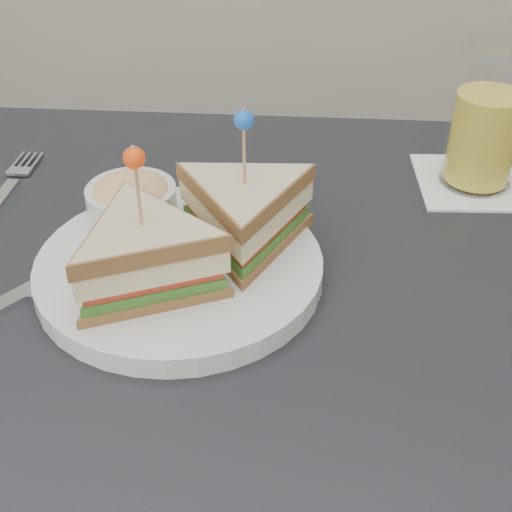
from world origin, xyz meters
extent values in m
cube|color=black|center=(0.00, 0.00, 0.73)|extent=(0.80, 0.80, 0.03)
cylinder|color=black|center=(-0.35, 0.35, 0.36)|extent=(0.04, 0.04, 0.72)
cylinder|color=black|center=(0.35, 0.35, 0.36)|extent=(0.04, 0.04, 0.72)
cylinder|color=silver|center=(-0.06, 0.04, 0.76)|extent=(0.29, 0.29, 0.02)
cylinder|color=silver|center=(-0.06, 0.04, 0.77)|extent=(0.29, 0.29, 0.00)
cylinder|color=tan|center=(-0.08, 0.00, 0.86)|extent=(0.00, 0.00, 0.08)
sphere|color=#DE3F0E|center=(-0.08, 0.00, 0.90)|extent=(0.02, 0.02, 0.02)
cylinder|color=tan|center=(0.00, 0.07, 0.86)|extent=(0.00, 0.00, 0.08)
sphere|color=#1750AF|center=(0.00, 0.07, 0.90)|extent=(0.02, 0.02, 0.02)
cylinder|color=silver|center=(-0.12, 0.11, 0.79)|extent=(0.10, 0.10, 0.04)
ellipsoid|color=#E0B772|center=(-0.12, 0.11, 0.80)|extent=(0.09, 0.09, 0.04)
cube|color=silver|center=(-0.28, 0.22, 0.75)|extent=(0.03, 0.02, 0.00)
cube|color=silver|center=(-0.15, 0.06, 0.75)|extent=(0.10, 0.11, 0.00)
cylinder|color=silver|center=(-0.11, 0.11, 0.75)|extent=(0.03, 0.03, 0.00)
cube|color=white|center=(0.24, 0.24, 0.75)|extent=(0.13, 0.13, 0.00)
cylinder|color=gold|center=(0.24, 0.24, 0.81)|extent=(0.07, 0.07, 0.10)
cylinder|color=white|center=(0.24, 0.24, 0.83)|extent=(0.08, 0.08, 0.16)
cube|color=white|center=(0.25, 0.25, 0.85)|extent=(0.03, 0.03, 0.02)
cube|color=white|center=(0.23, 0.23, 0.85)|extent=(0.02, 0.02, 0.02)
camera|label=1|loc=(0.05, -0.48, 1.15)|focal=50.00mm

